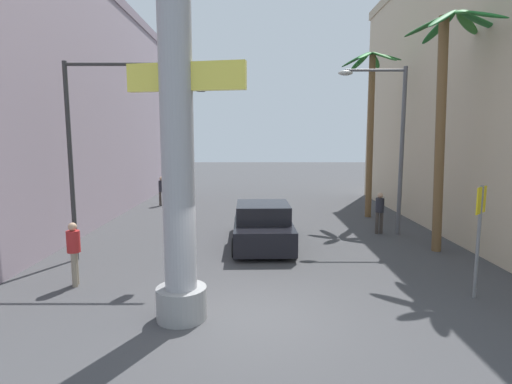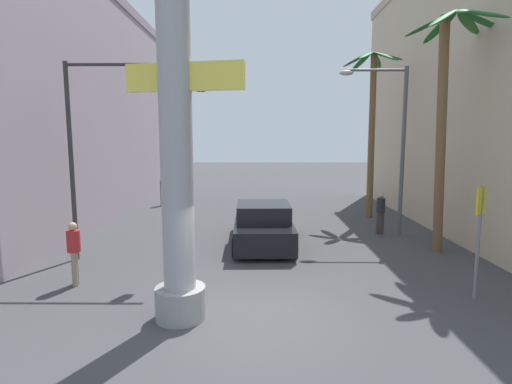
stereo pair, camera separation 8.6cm
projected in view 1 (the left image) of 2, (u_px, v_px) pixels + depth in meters
ground_plane at (256, 222)px, 18.62m from camera, size 90.09×90.09×0.00m
building_left at (12, 100)px, 17.15m from camera, size 7.48×23.16×10.95m
neon_sign_pole at (177, 102)px, 8.06m from camera, size 2.81×1.09×9.89m
street_lamp at (392, 133)px, 15.64m from camera, size 2.67×0.28×6.61m
crossing_sign at (480, 225)px, 9.55m from camera, size 0.47×0.47×2.78m
traffic_light_mast at (115, 124)px, 12.25m from camera, size 4.89×0.32×6.19m
car_lead at (263, 225)px, 14.66m from camera, size 2.24×5.00×1.56m
palm_tree_mid_right at (371, 111)px, 19.20m from camera, size 2.80×2.51×7.97m
palm_tree_near_right at (447, 94)px, 12.84m from camera, size 3.07×3.09×7.88m
pedestrian_far_left at (162, 189)px, 22.93m from camera, size 0.46×0.46×1.67m
pedestrian_curb_left at (74, 249)px, 10.47m from camera, size 0.42×0.42×1.71m
pedestrian_mid_right at (380, 210)px, 16.19m from camera, size 0.43×0.43×1.69m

